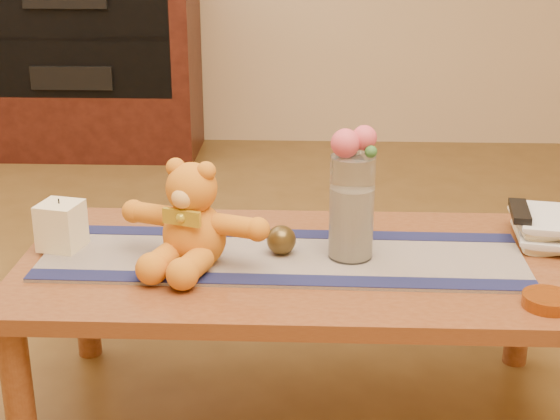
{
  "coord_description": "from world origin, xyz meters",
  "views": [
    {
      "loc": [
        0.02,
        -1.89,
        1.27
      ],
      "look_at": [
        -0.05,
        0.0,
        0.58
      ],
      "focal_mm": 52.75,
      "sensor_mm": 36.0,
      "label": 1
    }
  ],
  "objects_px": {
    "bronze_ball": "(281,240)",
    "tv_remote": "(520,211)",
    "amber_dish": "(548,301)",
    "glass_vase": "(352,207)",
    "pillar_candle": "(61,225)",
    "teddy_bear": "(194,214)",
    "book_bottom": "(516,236)"
  },
  "relations": [
    {
      "from": "teddy_bear",
      "to": "tv_remote",
      "type": "xyz_separation_m",
      "value": [
        0.83,
        0.18,
        -0.05
      ]
    },
    {
      "from": "teddy_bear",
      "to": "glass_vase",
      "type": "xyz_separation_m",
      "value": [
        0.38,
        0.04,
        0.01
      ]
    },
    {
      "from": "teddy_bear",
      "to": "pillar_candle",
      "type": "height_order",
      "value": "teddy_bear"
    },
    {
      "from": "amber_dish",
      "to": "tv_remote",
      "type": "bearing_deg",
      "value": 87.1
    },
    {
      "from": "teddy_bear",
      "to": "amber_dish",
      "type": "bearing_deg",
      "value": 5.36
    },
    {
      "from": "pillar_candle",
      "to": "amber_dish",
      "type": "height_order",
      "value": "pillar_candle"
    },
    {
      "from": "bronze_ball",
      "to": "book_bottom",
      "type": "distance_m",
      "value": 0.63
    },
    {
      "from": "pillar_candle",
      "to": "book_bottom",
      "type": "distance_m",
      "value": 1.18
    },
    {
      "from": "pillar_candle",
      "to": "glass_vase",
      "type": "relative_size",
      "value": 0.46
    },
    {
      "from": "teddy_bear",
      "to": "book_bottom",
      "type": "bearing_deg",
      "value": 32.04
    },
    {
      "from": "pillar_candle",
      "to": "book_bottom",
      "type": "relative_size",
      "value": 0.54
    },
    {
      "from": "teddy_bear",
      "to": "amber_dish",
      "type": "relative_size",
      "value": 3.21
    },
    {
      "from": "bronze_ball",
      "to": "amber_dish",
      "type": "relative_size",
      "value": 0.66
    },
    {
      "from": "glass_vase",
      "to": "amber_dish",
      "type": "relative_size",
      "value": 2.3
    },
    {
      "from": "glass_vase",
      "to": "tv_remote",
      "type": "height_order",
      "value": "glass_vase"
    },
    {
      "from": "book_bottom",
      "to": "amber_dish",
      "type": "relative_size",
      "value": 1.98
    },
    {
      "from": "teddy_bear",
      "to": "pillar_candle",
      "type": "bearing_deg",
      "value": -172.7
    },
    {
      "from": "pillar_candle",
      "to": "bronze_ball",
      "type": "distance_m",
      "value": 0.56
    },
    {
      "from": "tv_remote",
      "to": "amber_dish",
      "type": "distance_m",
      "value": 0.38
    },
    {
      "from": "pillar_candle",
      "to": "bronze_ball",
      "type": "relative_size",
      "value": 1.61
    },
    {
      "from": "teddy_bear",
      "to": "pillar_candle",
      "type": "xyz_separation_m",
      "value": [
        -0.35,
        0.07,
        -0.06
      ]
    },
    {
      "from": "book_bottom",
      "to": "tv_remote",
      "type": "bearing_deg",
      "value": -93.0
    },
    {
      "from": "bronze_ball",
      "to": "tv_remote",
      "type": "xyz_separation_m",
      "value": [
        0.62,
        0.12,
        0.04
      ]
    },
    {
      "from": "pillar_candle",
      "to": "book_bottom",
      "type": "xyz_separation_m",
      "value": [
        1.18,
        0.11,
        -0.06
      ]
    },
    {
      "from": "bronze_ball",
      "to": "tv_remote",
      "type": "height_order",
      "value": "tv_remote"
    },
    {
      "from": "tv_remote",
      "to": "amber_dish",
      "type": "relative_size",
      "value": 1.42
    },
    {
      "from": "bronze_ball",
      "to": "tv_remote",
      "type": "bearing_deg",
      "value": 11.35
    },
    {
      "from": "pillar_candle",
      "to": "bronze_ball",
      "type": "xyz_separation_m",
      "value": [
        0.56,
        -0.02,
        -0.02
      ]
    },
    {
      "from": "glass_vase",
      "to": "book_bottom",
      "type": "relative_size",
      "value": 1.17
    },
    {
      "from": "glass_vase",
      "to": "tv_remote",
      "type": "bearing_deg",
      "value": 16.87
    },
    {
      "from": "book_bottom",
      "to": "teddy_bear",
      "type": "bearing_deg",
      "value": -162.76
    },
    {
      "from": "tv_remote",
      "to": "amber_dish",
      "type": "height_order",
      "value": "tv_remote"
    }
  ]
}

